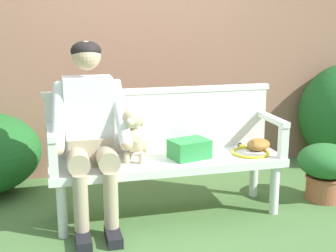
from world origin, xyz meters
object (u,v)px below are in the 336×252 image
at_px(dog_on_bench, 135,133).
at_px(tennis_racket, 249,152).
at_px(garden_bench, 168,166).
at_px(person_seated, 90,128).
at_px(baseball_glove, 258,145).
at_px(sports_bag, 189,149).
at_px(potted_plant, 326,167).

distance_m(dog_on_bench, tennis_racket, 0.91).
bearing_deg(garden_bench, dog_on_bench, 178.80).
height_order(person_seated, dog_on_bench, person_seated).
relative_size(garden_bench, person_seated, 1.32).
bearing_deg(baseball_glove, sports_bag, 147.39).
bearing_deg(baseball_glove, dog_on_bench, 143.49).
bearing_deg(dog_on_bench, sports_bag, -3.46).
bearing_deg(dog_on_bench, garden_bench, -1.20).
distance_m(person_seated, sports_bag, 0.75).
xyz_separation_m(garden_bench, tennis_racket, (0.65, -0.01, 0.07)).
bearing_deg(tennis_racket, sports_bag, -178.71).
bearing_deg(tennis_racket, potted_plant, -2.44).
distance_m(garden_bench, sports_bag, 0.21).
relative_size(dog_on_bench, potted_plant, 0.90).
bearing_deg(dog_on_bench, baseball_glove, 2.23).
distance_m(tennis_racket, baseball_glove, 0.12).
height_order(garden_bench, dog_on_bench, dog_on_bench).
height_order(person_seated, potted_plant, person_seated).
relative_size(person_seated, tennis_racket, 2.32).
xyz_separation_m(garden_bench, baseball_glove, (0.75, 0.04, 0.10)).
xyz_separation_m(garden_bench, dog_on_bench, (-0.24, 0.01, 0.27)).
relative_size(garden_bench, dog_on_bench, 4.13).
relative_size(baseball_glove, sports_bag, 0.79).
height_order(person_seated, baseball_glove, person_seated).
height_order(garden_bench, potted_plant, potted_plant).
distance_m(garden_bench, tennis_racket, 0.65).
bearing_deg(dog_on_bench, person_seated, -177.21).
bearing_deg(potted_plant, dog_on_bench, 178.46).
height_order(baseball_glove, potted_plant, baseball_glove).
xyz_separation_m(person_seated, dog_on_bench, (0.32, 0.02, -0.06)).
height_order(garden_bench, person_seated, person_seated).
bearing_deg(person_seated, potted_plant, -0.80).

